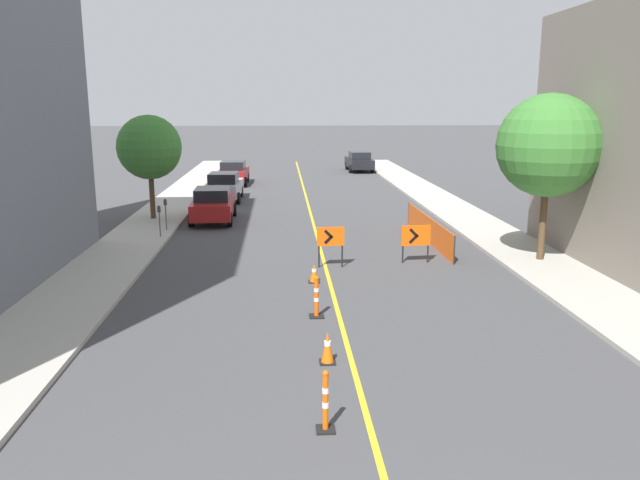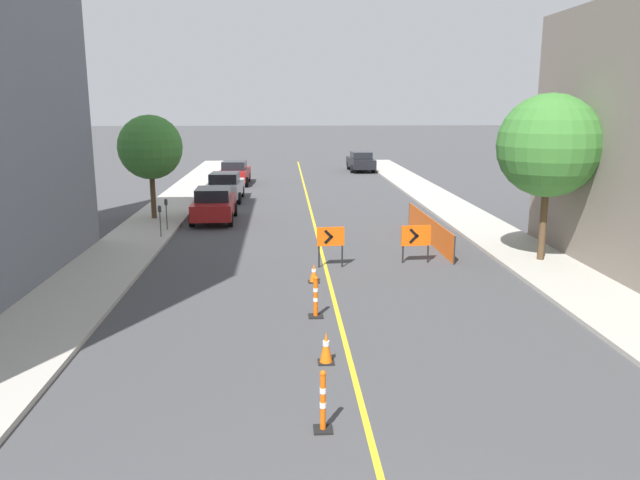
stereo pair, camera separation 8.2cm
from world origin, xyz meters
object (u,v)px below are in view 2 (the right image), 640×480
(traffic_cone_second, at_px, (326,348))
(parked_car_curb_mid, at_px, (225,186))
(delineator_post_rear, at_px, (316,299))
(street_tree_left_near, at_px, (150,147))
(traffic_cone_third, at_px, (314,273))
(parking_meter_far_curb, at_px, (166,208))
(parked_car_curb_far, at_px, (235,173))
(street_tree_right_near, at_px, (549,146))
(parked_car_curb_near, at_px, (214,204))
(arrow_barricade_secondary, at_px, (416,237))
(delineator_post_front, at_px, (323,405))
(parking_meter_near_curb, at_px, (160,214))
(parked_car_opposite_side, at_px, (361,161))

(traffic_cone_second, xyz_separation_m, parked_car_curb_mid, (-4.16, 22.92, 0.46))
(delineator_post_rear, distance_m, street_tree_left_near, 15.83)
(traffic_cone_third, relative_size, parking_meter_far_curb, 0.44)
(parked_car_curb_far, distance_m, street_tree_left_near, 13.79)
(delineator_post_rear, relative_size, street_tree_left_near, 0.23)
(parked_car_curb_far, height_order, parking_meter_far_curb, parked_car_curb_far)
(street_tree_right_near, bearing_deg, parked_car_curb_near, 145.05)
(delineator_post_rear, distance_m, arrow_barricade_secondary, 6.58)
(delineator_post_rear, bearing_deg, parked_car_curb_far, 98.55)
(delineator_post_front, distance_m, street_tree_left_near, 21.01)
(traffic_cone_third, bearing_deg, traffic_cone_second, -90.41)
(arrow_barricade_secondary, distance_m, parking_meter_near_curb, 10.44)
(parking_meter_far_curb, bearing_deg, parked_car_curb_mid, 79.27)
(arrow_barricade_secondary, distance_m, parked_car_curb_far, 23.15)
(parking_meter_near_curb, bearing_deg, delineator_post_rear, -59.20)
(delineator_post_front, relative_size, delineator_post_rear, 0.99)
(parked_car_curb_mid, distance_m, street_tree_left_near, 7.15)
(parking_meter_near_curb, bearing_deg, street_tree_right_near, -18.24)
(delineator_post_front, relative_size, street_tree_right_near, 0.19)
(traffic_cone_third, xyz_separation_m, parked_car_curb_near, (-4.15, 10.40, 0.51))
(parked_car_opposite_side, bearing_deg, parked_car_curb_mid, -124.77)
(delineator_post_front, bearing_deg, traffic_cone_third, 88.16)
(parked_car_opposite_side, bearing_deg, delineator_post_front, -100.05)
(traffic_cone_second, bearing_deg, street_tree_left_near, 112.39)
(street_tree_left_near, bearing_deg, parked_car_curb_far, 78.06)
(traffic_cone_second, relative_size, arrow_barricade_secondary, 0.53)
(arrow_barricade_secondary, relative_size, parking_meter_near_curb, 1.03)
(street_tree_left_near, bearing_deg, delineator_post_front, -71.17)
(arrow_barricade_secondary, relative_size, parked_car_curb_near, 0.30)
(parked_car_curb_near, bearing_deg, traffic_cone_third, -69.60)
(parked_car_curb_mid, height_order, parked_car_opposite_side, same)
(parked_car_curb_near, relative_size, parked_car_opposite_side, 0.99)
(arrow_barricade_secondary, xyz_separation_m, parking_meter_near_curb, (-9.52, 4.29, 0.13))
(delineator_post_front, distance_m, street_tree_right_near, 14.10)
(traffic_cone_third, relative_size, street_tree_left_near, 0.12)
(arrow_barricade_secondary, distance_m, parking_meter_far_curb, 11.10)
(parked_car_opposite_side, xyz_separation_m, street_tree_right_near, (2.59, -29.80, 3.23))
(parked_car_curb_mid, distance_m, parking_meter_far_curb, 9.04)
(parked_car_curb_near, xyz_separation_m, parking_meter_far_curb, (-1.73, -2.49, 0.27))
(street_tree_right_near, bearing_deg, parked_car_curb_mid, 129.31)
(delineator_post_front, relative_size, parking_meter_far_curb, 0.82)
(delineator_post_front, bearing_deg, parked_car_curb_mid, 98.66)
(parked_car_opposite_side, bearing_deg, traffic_cone_second, -100.27)
(traffic_cone_second, relative_size, parked_car_curb_near, 0.16)
(parking_meter_near_curb, bearing_deg, parked_car_curb_mid, 80.71)
(delineator_post_front, relative_size, parked_car_opposite_side, 0.25)
(parked_car_curb_mid, relative_size, parking_meter_near_curb, 3.41)
(delineator_post_front, distance_m, parked_car_curb_mid, 26.02)
(parked_car_curb_mid, height_order, parking_meter_near_curb, parked_car_curb_mid)
(parked_car_curb_far, distance_m, street_tree_right_near, 25.39)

